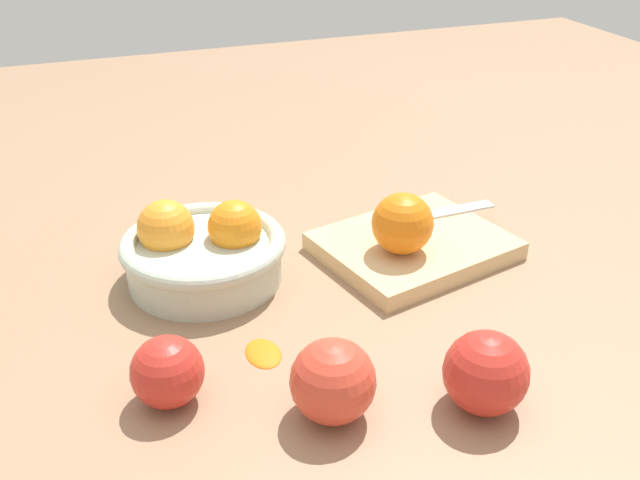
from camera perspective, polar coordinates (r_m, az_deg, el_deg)
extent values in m
plane|color=#997556|center=(0.81, 1.41, -5.70)|extent=(2.40, 2.40, 0.00)
cylinder|color=beige|center=(0.86, -9.15, -1.68)|extent=(0.18, 0.18, 0.05)
torus|color=beige|center=(0.85, -9.28, -0.27)|extent=(0.19, 0.19, 0.02)
sphere|color=orange|center=(0.86, -12.16, 0.94)|extent=(0.07, 0.07, 0.07)
sphere|color=orange|center=(0.85, -6.79, 1.07)|extent=(0.06, 0.06, 0.06)
cube|color=#DBB77F|center=(0.92, 7.45, -0.46)|extent=(0.26, 0.22, 0.02)
sphere|color=orange|center=(0.86, 6.58, 1.31)|extent=(0.07, 0.07, 0.07)
cube|color=silver|center=(0.99, 10.76, 2.36)|extent=(0.11, 0.02, 0.00)
cylinder|color=black|center=(0.95, 6.78, 1.92)|extent=(0.05, 0.01, 0.01)
sphere|color=red|center=(0.68, -12.04, -10.21)|extent=(0.07, 0.07, 0.07)
sphere|color=#D6422D|center=(0.65, 1.03, -11.15)|extent=(0.08, 0.08, 0.08)
sphere|color=red|center=(0.68, 13.04, -10.24)|extent=(0.08, 0.08, 0.08)
ellipsoid|color=orange|center=(0.74, -4.55, -8.76)|extent=(0.04, 0.05, 0.01)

